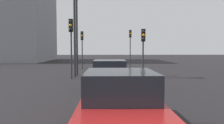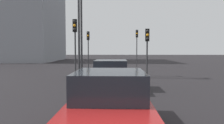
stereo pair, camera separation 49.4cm
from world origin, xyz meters
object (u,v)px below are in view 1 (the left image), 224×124
(traffic_light_near_left, at_px, (71,36))
(street_lamp_kerbside, at_px, (74,17))
(car_grey_lead, at_px, (110,75))
(traffic_light_far_right, at_px, (143,43))
(street_lamp_far, at_px, (77,28))
(traffic_light_near_right, at_px, (130,40))
(car_red_second, at_px, (120,104))
(traffic_light_far_left, at_px, (82,42))

(traffic_light_near_left, relative_size, street_lamp_kerbside, 0.54)
(traffic_light_near_left, height_order, street_lamp_kerbside, street_lamp_kerbside)
(car_grey_lead, relative_size, traffic_light_far_right, 1.15)
(street_lamp_far, bearing_deg, car_grey_lead, -156.60)
(traffic_light_far_right, distance_m, street_lamp_kerbside, 5.46)
(traffic_light_far_right, bearing_deg, street_lamp_kerbside, -97.43)
(car_grey_lead, relative_size, traffic_light_near_right, 0.93)
(car_grey_lead, bearing_deg, traffic_light_near_right, -10.06)
(car_red_second, height_order, traffic_light_far_left, traffic_light_far_left)
(traffic_light_far_left, distance_m, street_lamp_kerbside, 6.77)
(car_red_second, xyz_separation_m, traffic_light_near_left, (9.98, 2.71, 2.27))
(traffic_light_far_left, bearing_deg, street_lamp_far, 1.66)
(traffic_light_near_right, xyz_separation_m, traffic_light_far_left, (-2.90, 5.47, -0.29))
(car_grey_lead, distance_m, traffic_light_far_left, 11.81)
(traffic_light_far_left, bearing_deg, traffic_light_far_right, 35.03)
(car_red_second, relative_size, traffic_light_near_left, 0.99)
(traffic_light_near_right, bearing_deg, car_red_second, -4.67)
(car_grey_lead, xyz_separation_m, car_red_second, (-6.26, -0.09, 0.02))
(traffic_light_near_left, bearing_deg, car_red_second, 19.23)
(street_lamp_kerbside, bearing_deg, traffic_light_far_right, -98.87)
(traffic_light_near_right, height_order, street_lamp_far, street_lamp_far)
(traffic_light_far_left, xyz_separation_m, street_lamp_far, (-5.64, -0.17, 0.95))
(traffic_light_near_right, relative_size, traffic_light_far_right, 1.24)
(car_red_second, xyz_separation_m, street_lamp_kerbside, (11.02, 2.59, 3.77))
(street_lamp_far, bearing_deg, traffic_light_far_left, 1.74)
(traffic_light_near_left, distance_m, street_lamp_far, 2.11)
(car_grey_lead, xyz_separation_m, street_lamp_kerbside, (4.76, 2.50, 3.80))
(car_red_second, bearing_deg, street_lamp_far, 12.78)
(street_lamp_far, bearing_deg, street_lamp_kerbside, 177.06)
(traffic_light_near_left, distance_m, street_lamp_kerbside, 1.83)
(car_grey_lead, bearing_deg, traffic_light_near_left, 36.34)
(traffic_light_near_left, distance_m, traffic_light_far_right, 5.18)
(car_red_second, bearing_deg, traffic_light_far_left, 9.53)
(traffic_light_far_left, bearing_deg, traffic_light_near_right, 117.84)
(car_grey_lead, height_order, street_lamp_kerbside, street_lamp_kerbside)
(street_lamp_far, bearing_deg, traffic_light_near_left, 175.32)
(street_lamp_far, bearing_deg, car_red_second, -167.95)
(car_red_second, distance_m, traffic_light_far_right, 10.67)
(car_red_second, height_order, traffic_light_far_right, traffic_light_far_right)
(traffic_light_far_right, bearing_deg, traffic_light_far_left, -143.44)
(car_grey_lead, xyz_separation_m, traffic_light_near_left, (3.73, 2.62, 2.29))
(traffic_light_far_right, bearing_deg, traffic_light_near_right, 179.73)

